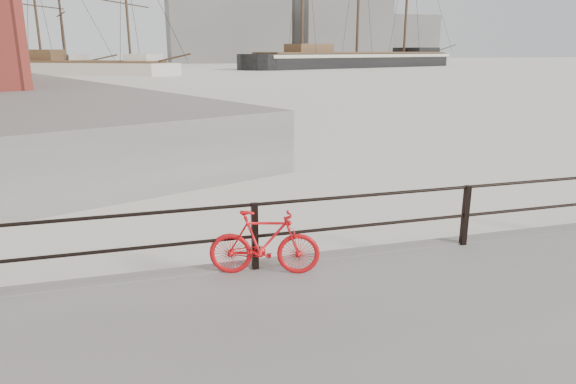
{
  "coord_description": "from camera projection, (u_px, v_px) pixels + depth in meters",
  "views": [
    {
      "loc": [
        -4.97,
        -6.96,
        3.45
      ],
      "look_at": [
        -2.52,
        1.5,
        1.0
      ],
      "focal_mm": 32.0,
      "sensor_mm": 36.0,
      "label": 1
    }
  ],
  "objects": [
    {
      "name": "ground",
      "position": [
        455.0,
        260.0,
        8.7
      ],
      "size": [
        400.0,
        400.0,
        0.0
      ],
      "primitive_type": "plane",
      "color": "white",
      "rests_on": "ground"
    },
    {
      "name": "schooner_mid",
      "position": [
        87.0,
        75.0,
        73.08
      ],
      "size": [
        33.28,
        25.9,
        21.96
      ],
      "primitive_type": null,
      "rotation": [
        0.0,
        0.0,
        -0.49
      ],
      "color": "beige",
      "rests_on": "ground"
    },
    {
      "name": "barque_black",
      "position": [
        356.0,
        67.0,
        104.47
      ],
      "size": [
        64.39,
        39.33,
        34.55
      ],
      "primitive_type": null,
      "rotation": [
        0.0,
        0.0,
        0.34
      ],
      "color": "black",
      "rests_on": "ground"
    },
    {
      "name": "bicycle",
      "position": [
        264.0,
        243.0,
        7.23
      ],
      "size": [
        1.56,
        0.67,
        0.94
      ],
      "primitive_type": "imported",
      "rotation": [
        0.0,
        0.0,
        -0.29
      ],
      "color": "red",
      "rests_on": "promenade"
    },
    {
      "name": "guardrail",
      "position": [
        465.0,
        215.0,
        8.33
      ],
      "size": [
        28.0,
        0.1,
        1.0
      ],
      "primitive_type": null,
      "color": "black",
      "rests_on": "promenade"
    },
    {
      "name": "industrial_mid",
      "position": [
        339.0,
        20.0,
        154.41
      ],
      "size": [
        26.0,
        20.0,
        24.0
      ],
      "primitive_type": "cube",
      "color": "gray",
      "rests_on": "ground"
    },
    {
      "name": "industrial_east",
      "position": [
        399.0,
        38.0,
        166.53
      ],
      "size": [
        20.0,
        16.0,
        14.0
      ],
      "primitive_type": "cube",
      "color": "gray",
      "rests_on": "ground"
    },
    {
      "name": "schooner_left",
      "position": [
        23.0,
        74.0,
        74.35
      ],
      "size": [
        27.87,
        17.02,
        19.57
      ],
      "primitive_type": null,
      "rotation": [
        0.0,
        0.0,
        0.21
      ],
      "color": "beige",
      "rests_on": "ground"
    },
    {
      "name": "industrial_west",
      "position": [
        227.0,
        29.0,
        141.23
      ],
      "size": [
        32.0,
        18.0,
        18.0
      ],
      "primitive_type": "cube",
      "color": "gray",
      "rests_on": "ground"
    }
  ]
}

